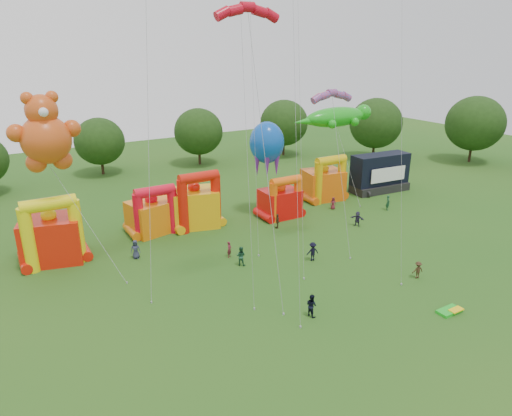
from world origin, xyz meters
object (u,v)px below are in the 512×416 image
gecko_kite (338,124)px  octopus_kite (267,157)px  stage_trailer (380,173)px  spectator_0 (136,249)px  spectator_4 (277,221)px  bouncy_castle_2 (196,205)px  teddy_bear_kite (76,199)px  bouncy_castle_0 (52,236)px

gecko_kite → octopus_kite: size_ratio=1.10×
stage_trailer → spectator_0: 36.35m
stage_trailer → spectator_4: size_ratio=5.09×
gecko_kite → octopus_kite: 12.20m
bouncy_castle_2 → teddy_bear_kite: 14.76m
gecko_kite → spectator_0: (-29.22, -5.46, -8.96)m
spectator_4 → teddy_bear_kite: bearing=-71.5°
bouncy_castle_0 → stage_trailer: bearing=0.6°
bouncy_castle_0 → stage_trailer: 42.94m
stage_trailer → bouncy_castle_0: bearing=-179.4°
bouncy_castle_2 → bouncy_castle_0: bearing=-174.7°
bouncy_castle_2 → stage_trailer: (27.62, -0.94, 0.05)m
octopus_kite → spectator_4: (-1.32, -4.36, -6.35)m
bouncy_castle_0 → teddy_bear_kite: teddy_bear_kite is taller
octopus_kite → spectator_4: bearing=-106.9°
bouncy_castle_0 → spectator_4: (22.94, -3.88, -1.72)m
bouncy_castle_2 → teddy_bear_kite: size_ratio=0.41×
bouncy_castle_0 → gecko_kite: gecko_kite is taller
octopus_kite → spectator_0: 18.92m
bouncy_castle_2 → spectator_4: bouncy_castle_2 is taller
teddy_bear_kite → octopus_kite: (22.17, 3.93, 0.26)m
spectator_4 → bouncy_castle_2: bearing=-105.1°
octopus_kite → spectator_0: bearing=-167.4°
bouncy_castle_2 → stage_trailer: bearing=-1.9°
octopus_kite → spectator_0: (-17.43, -3.89, -6.25)m
bouncy_castle_2 → spectator_0: (-8.49, -4.83, -1.59)m
gecko_kite → octopus_kite: gecko_kite is taller
spectator_4 → spectator_0: bearing=-72.0°
teddy_bear_kite → octopus_kite: size_ratio=1.42×
stage_trailer → teddy_bear_kite: (-40.84, -3.93, 4.35)m
bouncy_castle_2 → spectator_4: size_ratio=3.92×
octopus_kite → teddy_bear_kite: bearing=-169.9°
stage_trailer → spectator_0: size_ratio=4.58×
spectator_0 → spectator_4: bearing=22.1°
spectator_0 → stage_trailer: bearing=29.9°
bouncy_castle_2 → stage_trailer: 27.64m
bouncy_castle_2 → teddy_bear_kite: (-13.22, -4.87, 4.40)m
bouncy_castle_2 → stage_trailer: size_ratio=0.77×
spectator_4 → gecko_kite: bearing=134.0°
bouncy_castle_0 → bouncy_castle_2: (15.32, 1.42, -0.04)m
octopus_kite → spectator_0: octopus_kite is taller
bouncy_castle_0 → spectator_0: size_ratio=3.59×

